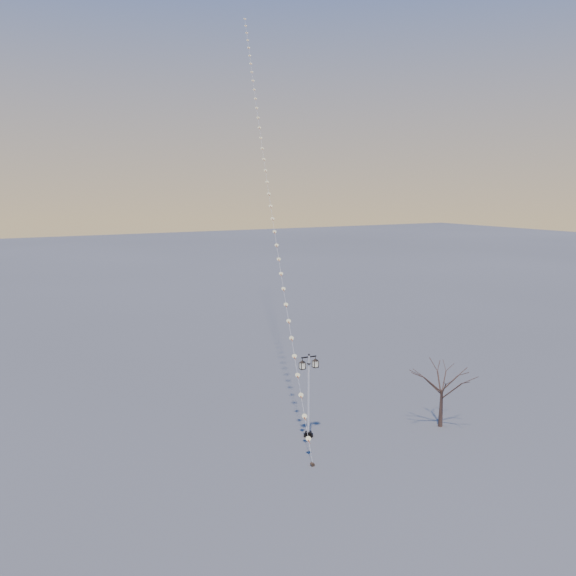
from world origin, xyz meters
TOP-DOWN VIEW (x-y plane):
  - ground at (0.00, 0.00)m, footprint 300.00×300.00m
  - street_lamp at (0.36, 2.52)m, footprint 1.15×0.50m
  - bare_tree at (7.41, 0.14)m, footprint 2.31×2.31m
  - kite_train at (5.51, 17.40)m, footprint 14.01×36.25m

SIDE VIEW (x-z plane):
  - ground at x=0.00m, z-range 0.00..0.00m
  - street_lamp at x=0.36m, z-range 0.24..4.77m
  - bare_tree at x=7.41m, z-range 0.75..4.58m
  - kite_train at x=5.51m, z-range -0.13..30.44m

